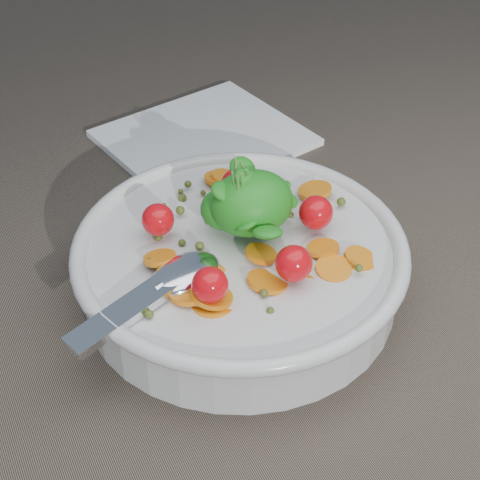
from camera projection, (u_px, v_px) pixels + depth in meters
name	position (u px, v px, depth m)	size (l,w,h in m)	color
ground	(235.00, 297.00, 0.54)	(6.00, 6.00, 0.00)	brown
bowl	(240.00, 263.00, 0.53)	(0.26, 0.24, 0.10)	silver
napkin	(204.00, 138.00, 0.71)	(0.18, 0.15, 0.01)	white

